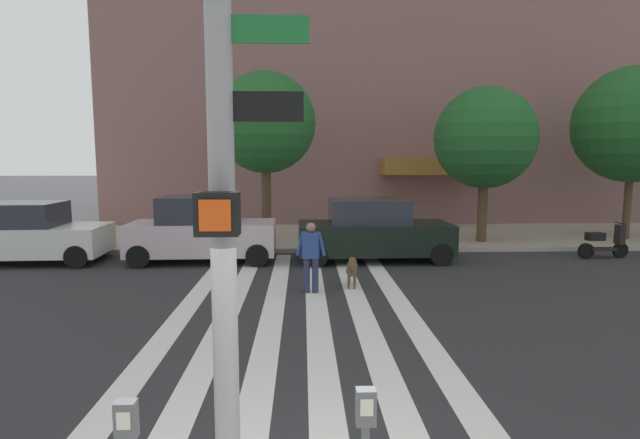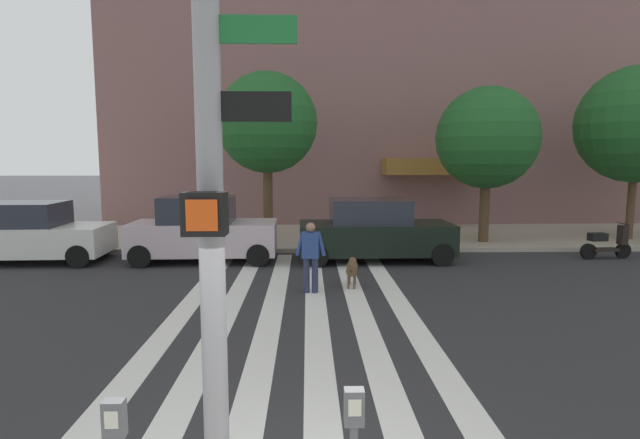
{
  "view_description": "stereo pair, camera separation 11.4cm",
  "coord_description": "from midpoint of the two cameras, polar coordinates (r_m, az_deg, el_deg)",
  "views": [
    {
      "loc": [
        -0.05,
        -3.76,
        3.11
      ],
      "look_at": [
        0.37,
        8.2,
        1.63
      ],
      "focal_mm": 28.15,
      "sensor_mm": 36.0,
      "label": 1
    },
    {
      "loc": [
        0.06,
        -3.77,
        3.11
      ],
      "look_at": [
        0.37,
        8.2,
        1.63
      ],
      "focal_mm": 28.15,
      "sensor_mm": 36.0,
      "label": 2
    }
  ],
  "objects": [
    {
      "name": "sidewalk_far",
      "position": [
        19.46,
        -1.45,
        -1.96
      ],
      "size": [
        80.0,
        6.0,
        0.15
      ],
      "primitive_type": "cube",
      "color": "#A69989",
      "rests_on": "ground_plane"
    },
    {
      "name": "street_tree_nearest",
      "position": [
        18.01,
        -5.85,
        10.82
      ],
      "size": [
        3.54,
        3.54,
        5.96
      ],
      "color": "#4C3823",
      "rests_on": "sidewalk_far"
    },
    {
      "name": "dog_on_leash",
      "position": [
        12.26,
        3.93,
        -5.55
      ],
      "size": [
        0.34,
        1.03,
        0.65
      ],
      "color": "brown",
      "rests_on": "ground_plane"
    },
    {
      "name": "street_tree_further",
      "position": [
        21.52,
        32.47,
        9.08
      ],
      "size": [
        4.17,
        4.17,
        6.23
      ],
      "color": "#4C3823",
      "rests_on": "sidewalk_far"
    },
    {
      "name": "street_tree_middle",
      "position": [
        18.59,
        18.64,
        8.74
      ],
      "size": [
        3.53,
        3.53,
        5.42
      ],
      "color": "#4C3823",
      "rests_on": "sidewalk_far"
    },
    {
      "name": "traffic_light_pole",
      "position": [
        3.46,
        -11.75,
        13.72
      ],
      "size": [
        0.74,
        0.46,
        5.8
      ],
      "color": "gray",
      "rests_on": "sidewalk_near"
    },
    {
      "name": "pedestrian_dog_walker",
      "position": [
        11.55,
        -0.79,
        -3.87
      ],
      "size": [
        0.71,
        0.29,
        1.64
      ],
      "color": "#282D4C",
      "rests_on": "ground_plane"
    },
    {
      "name": "parked_scooter",
      "position": [
        17.89,
        29.94,
        -2.38
      ],
      "size": [
        1.63,
        0.5,
        1.11
      ],
      "color": "black",
      "rests_on": "ground_plane"
    },
    {
      "name": "ground_plane",
      "position": [
        10.46,
        -1.44,
        -10.27
      ],
      "size": [
        160.0,
        160.0,
        0.0
      ],
      "primitive_type": "plane",
      "color": "#2B2B2D"
    },
    {
      "name": "crosswalk_stripes",
      "position": [
        10.47,
        -2.64,
        -10.25
      ],
      "size": [
        4.95,
        11.86,
        0.01
      ],
      "color": "silver",
      "rests_on": "ground_plane"
    },
    {
      "name": "parked_car_behind_first",
      "position": [
        15.48,
        -13.0,
        -1.28
      ],
      "size": [
        4.35,
        1.97,
        1.97
      ],
      "color": "#C1AFB7",
      "rests_on": "ground_plane"
    },
    {
      "name": "parked_car_near_curb",
      "position": [
        17.28,
        -30.01,
        -1.4
      ],
      "size": [
        4.49,
        2.12,
        1.8
      ],
      "color": "silver",
      "rests_on": "ground_plane"
    },
    {
      "name": "parked_car_third_in_line",
      "position": [
        15.31,
        6.35,
        -1.33
      ],
      "size": [
        4.62,
        2.12,
        1.88
      ],
      "color": "black",
      "rests_on": "ground_plane"
    }
  ]
}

